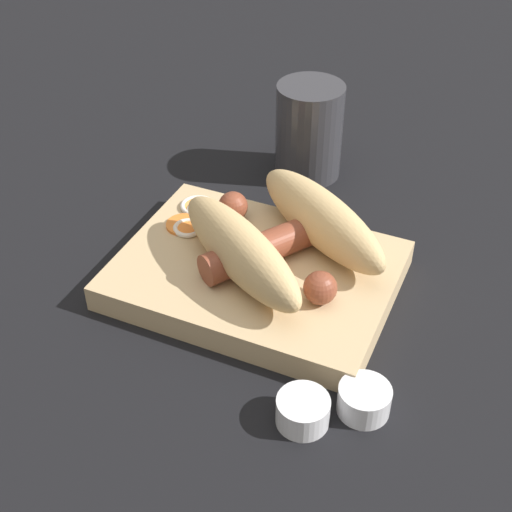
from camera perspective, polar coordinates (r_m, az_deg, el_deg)
ground_plane at (r=0.70m, az=0.00°, el=-2.35°), size 3.00×3.00×0.00m
food_tray at (r=0.69m, az=0.00°, el=-1.52°), size 0.26×0.19×0.03m
bread_roll at (r=0.67m, az=2.11°, el=1.76°), size 0.23×0.22×0.06m
sausage at (r=0.68m, az=1.40°, el=0.96°), size 0.16×0.14×0.03m
pickled_veggies at (r=0.74m, az=-4.87°, el=3.33°), size 0.05×0.08×0.01m
condiment_cup_near at (r=0.58m, az=3.76°, el=-12.35°), size 0.04×0.04×0.02m
condiment_cup_far at (r=0.59m, az=8.63°, el=-11.40°), size 0.04×0.04×0.02m
drink_glass at (r=0.84m, az=4.26°, el=9.95°), size 0.08×0.08×0.11m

